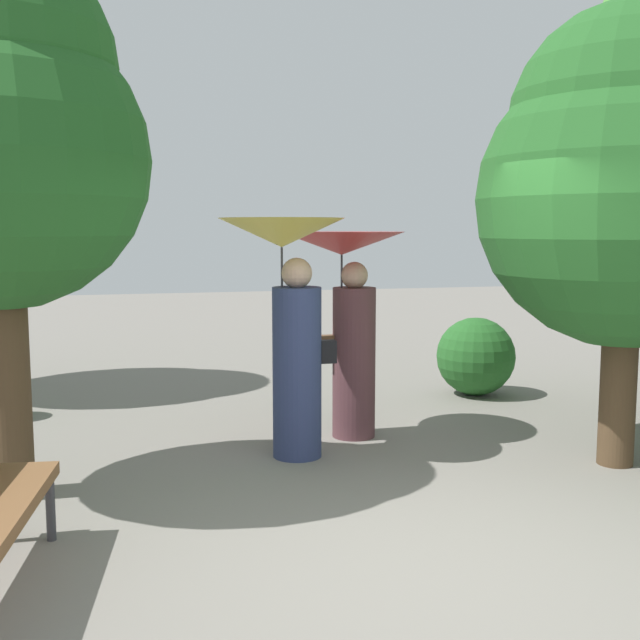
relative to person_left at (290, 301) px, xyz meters
The scene contains 6 objects.
ground_plane 2.68m from the person_left, 79.98° to the right, with size 40.00×40.00×0.00m, color slate.
person_left is the anchor object (origin of this frame).
person_right 0.84m from the person_left, 36.97° to the left, with size 1.18×1.18×1.97m.
tree_mid_right 2.98m from the person_left, 19.09° to the right, with size 2.46×2.46×3.82m.
bush_path_left 3.57m from the person_left, 141.73° to the left, with size 0.52×0.52×0.52m, color #387F33.
bush_path_right 3.43m from the person_left, 35.18° to the left, with size 0.94×0.94×0.94m, color #235B23.
Camera 1 is at (-1.81, -4.18, 2.00)m, focal length 43.14 mm.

